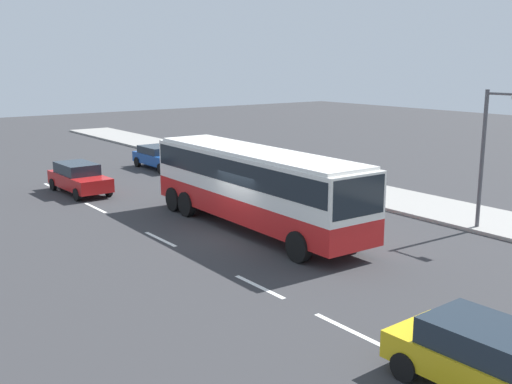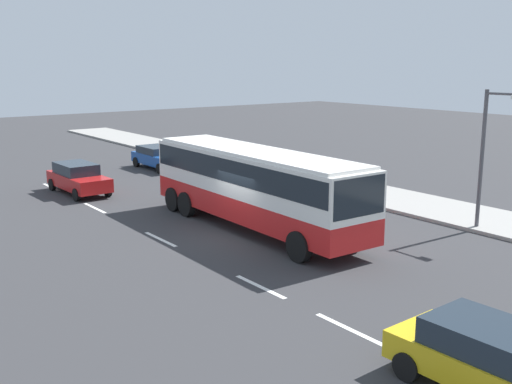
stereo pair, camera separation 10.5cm
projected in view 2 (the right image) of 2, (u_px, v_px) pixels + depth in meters
The scene contains 9 objects.
ground_plane at pixel (243, 236), 23.93m from camera, with size 120.00×120.00×0.00m, color #333335.
sidewalk_curb at pixel (402, 201), 29.60m from camera, with size 80.00×4.00×0.15m, color gray.
lane_centreline at pixel (242, 278), 19.23m from camera, with size 40.47×0.16×0.01m.
coach_bus at pixel (254, 180), 24.47m from camera, with size 11.85×2.96×3.28m.
car_red_compact at pixel (78, 178), 31.52m from camera, with size 4.60×1.96×1.57m.
car_blue_saloon at pixel (158, 157), 38.81m from camera, with size 4.48×1.88×1.41m.
car_yellow_taxi at pixel (492, 359), 12.34m from camera, with size 4.35×2.06×1.51m.
pedestrian_near_curb at pixel (334, 171), 32.33m from camera, with size 0.32×0.32×1.55m.
street_lamp at pixel (487, 148), 23.93m from camera, with size 1.66×0.24×5.53m.
Camera 2 is at (18.68, -13.48, 6.73)m, focal length 42.53 mm.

